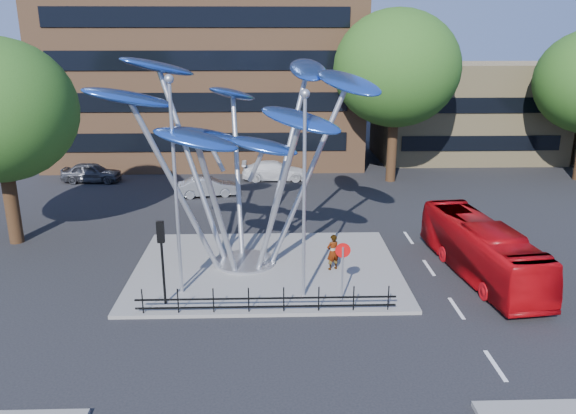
{
  "coord_description": "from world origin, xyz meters",
  "views": [
    {
      "loc": [
        -0.77,
        -17.73,
        10.38
      ],
      "look_at": [
        -0.09,
        4.0,
        3.63
      ],
      "focal_mm": 35.0,
      "sensor_mm": 36.0,
      "label": 1
    }
  ],
  "objects_px": {
    "no_entry_sign_island": "(343,262)",
    "parked_car_right": "(275,171)",
    "street_lamp_left": "(174,169)",
    "traffic_light_island": "(161,245)",
    "parked_car_left": "(92,172)",
    "parked_car_mid": "(207,187)",
    "street_lamp_right": "(304,178)",
    "leaf_sculpture": "(241,118)",
    "pedestrian": "(333,252)",
    "tree_right": "(396,69)",
    "red_bus": "(481,249)"
  },
  "relations": [
    {
      "from": "no_entry_sign_island",
      "to": "parked_car_right",
      "type": "xyz_separation_m",
      "value": [
        -2.5,
        20.03,
        -1.12
      ]
    },
    {
      "from": "street_lamp_left",
      "to": "traffic_light_island",
      "type": "height_order",
      "value": "street_lamp_left"
    },
    {
      "from": "traffic_light_island",
      "to": "parked_car_left",
      "type": "bearing_deg",
      "value": 113.94
    },
    {
      "from": "parked_car_mid",
      "to": "parked_car_right",
      "type": "height_order",
      "value": "parked_car_right"
    },
    {
      "from": "no_entry_sign_island",
      "to": "parked_car_right",
      "type": "bearing_deg",
      "value": 97.11
    },
    {
      "from": "parked_car_left",
      "to": "parked_car_right",
      "type": "distance_m",
      "value": 13.31
    },
    {
      "from": "street_lamp_right",
      "to": "leaf_sculpture",
      "type": "bearing_deg",
      "value": 124.91
    },
    {
      "from": "pedestrian",
      "to": "parked_car_mid",
      "type": "height_order",
      "value": "pedestrian"
    },
    {
      "from": "tree_right",
      "to": "parked_car_left",
      "type": "relative_size",
      "value": 2.87
    },
    {
      "from": "street_lamp_left",
      "to": "tree_right",
      "type": "bearing_deg",
      "value": 55.95
    },
    {
      "from": "traffic_light_island",
      "to": "parked_car_mid",
      "type": "bearing_deg",
      "value": 90.0
    },
    {
      "from": "tree_right",
      "to": "street_lamp_right",
      "type": "distance_m",
      "value": 20.64
    },
    {
      "from": "no_entry_sign_island",
      "to": "parked_car_left",
      "type": "relative_size",
      "value": 0.58
    },
    {
      "from": "leaf_sculpture",
      "to": "no_entry_sign_island",
      "type": "height_order",
      "value": "leaf_sculpture"
    },
    {
      "from": "traffic_light_island",
      "to": "pedestrian",
      "type": "xyz_separation_m",
      "value": [
        6.97,
        3.14,
        -1.63
      ]
    },
    {
      "from": "street_lamp_right",
      "to": "parked_car_left",
      "type": "distance_m",
      "value": 24.46
    },
    {
      "from": "street_lamp_left",
      "to": "red_bus",
      "type": "bearing_deg",
      "value": 7.09
    },
    {
      "from": "no_entry_sign_island",
      "to": "red_bus",
      "type": "bearing_deg",
      "value": 21.8
    },
    {
      "from": "no_entry_sign_island",
      "to": "parked_car_mid",
      "type": "height_order",
      "value": "no_entry_sign_island"
    },
    {
      "from": "parked_car_mid",
      "to": "parked_car_left",
      "type": "bearing_deg",
      "value": 56.56
    },
    {
      "from": "no_entry_sign_island",
      "to": "parked_car_mid",
      "type": "xyz_separation_m",
      "value": [
        -7.0,
        15.86,
        -1.17
      ]
    },
    {
      "from": "traffic_light_island",
      "to": "red_bus",
      "type": "bearing_deg",
      "value": 10.97
    },
    {
      "from": "tree_right",
      "to": "pedestrian",
      "type": "height_order",
      "value": "tree_right"
    },
    {
      "from": "street_lamp_left",
      "to": "parked_car_left",
      "type": "distance_m",
      "value": 21.53
    },
    {
      "from": "parked_car_mid",
      "to": "parked_car_right",
      "type": "distance_m",
      "value": 6.13
    },
    {
      "from": "tree_right",
      "to": "street_lamp_left",
      "type": "xyz_separation_m",
      "value": [
        -12.5,
        -18.5,
        -2.68
      ]
    },
    {
      "from": "tree_right",
      "to": "parked_car_mid",
      "type": "distance_m",
      "value": 15.39
    },
    {
      "from": "street_lamp_right",
      "to": "traffic_light_island",
      "type": "xyz_separation_m",
      "value": [
        -5.5,
        -0.5,
        -2.48
      ]
    },
    {
      "from": "red_bus",
      "to": "parked_car_right",
      "type": "bearing_deg",
      "value": 110.75
    },
    {
      "from": "no_entry_sign_island",
      "to": "parked_car_right",
      "type": "relative_size",
      "value": 0.51
    },
    {
      "from": "street_lamp_right",
      "to": "parked_car_right",
      "type": "distance_m",
      "value": 20.06
    },
    {
      "from": "tree_right",
      "to": "leaf_sculpture",
      "type": "height_order",
      "value": "tree_right"
    },
    {
      "from": "pedestrian",
      "to": "parked_car_left",
      "type": "relative_size",
      "value": 0.39
    },
    {
      "from": "traffic_light_island",
      "to": "parked_car_left",
      "type": "relative_size",
      "value": 0.81
    },
    {
      "from": "leaf_sculpture",
      "to": "red_bus",
      "type": "relative_size",
      "value": 1.43
    },
    {
      "from": "street_lamp_right",
      "to": "parked_car_left",
      "type": "bearing_deg",
      "value": 126.49
    },
    {
      "from": "leaf_sculpture",
      "to": "red_bus",
      "type": "height_order",
      "value": "leaf_sculpture"
    },
    {
      "from": "leaf_sculpture",
      "to": "pedestrian",
      "type": "relative_size",
      "value": 7.64
    },
    {
      "from": "street_lamp_left",
      "to": "no_entry_sign_island",
      "type": "xyz_separation_m",
      "value": [
        6.5,
        -0.98,
        -3.54
      ]
    },
    {
      "from": "leaf_sculpture",
      "to": "no_entry_sign_island",
      "type": "xyz_separation_m",
      "value": [
        4.07,
        -4.16,
        -5.06
      ]
    },
    {
      "from": "leaf_sculpture",
      "to": "street_lamp_left",
      "type": "distance_m",
      "value": 4.28
    },
    {
      "from": "street_lamp_right",
      "to": "street_lamp_left",
      "type": "bearing_deg",
      "value": 174.29
    },
    {
      "from": "leaf_sculpture",
      "to": "traffic_light_island",
      "type": "relative_size",
      "value": 3.71
    },
    {
      "from": "pedestrian",
      "to": "parked_car_mid",
      "type": "xyz_separation_m",
      "value": [
        -6.97,
        12.73,
        -0.34
      ]
    },
    {
      "from": "parked_car_right",
      "to": "pedestrian",
      "type": "bearing_deg",
      "value": -172.74
    },
    {
      "from": "tree_right",
      "to": "leaf_sculpture",
      "type": "xyz_separation_m",
      "value": [
        -10.07,
        -15.32,
        -1.16
      ]
    },
    {
      "from": "parked_car_left",
      "to": "no_entry_sign_island",
      "type": "bearing_deg",
      "value": -139.06
    },
    {
      "from": "parked_car_left",
      "to": "parked_car_right",
      "type": "height_order",
      "value": "parked_car_left"
    },
    {
      "from": "tree_right",
      "to": "street_lamp_right",
      "type": "relative_size",
      "value": 1.46
    },
    {
      "from": "red_bus",
      "to": "leaf_sculpture",
      "type": "bearing_deg",
      "value": 165.02
    }
  ]
}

